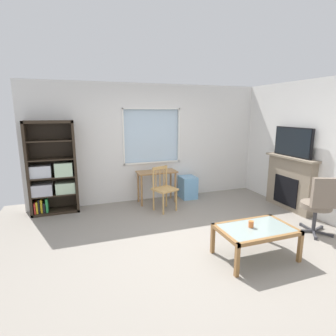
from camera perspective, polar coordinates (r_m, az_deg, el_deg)
name	(u,v)px	position (r m, az deg, el deg)	size (l,w,h in m)	color
ground	(190,242)	(4.38, 4.76, -15.41)	(6.26, 5.62, 0.02)	gray
wall_back_with_window	(149,144)	(6.11, -4.04, 5.19)	(5.26, 0.15, 2.60)	silver
wall_right	(328,151)	(5.62, 30.93, 3.10)	(0.12, 4.82, 2.60)	silver
bookshelf	(52,174)	(5.75, -23.43, -1.09)	(0.90, 0.38, 1.83)	#2D2319
desk_under_window	(157,177)	(5.92, -2.43, -1.95)	(0.87, 0.40, 0.71)	#A37547
wooden_chair	(164,188)	(5.47, -0.91, -4.34)	(0.53, 0.52, 0.90)	tan
plastic_drawer_unit	(188,187)	(6.31, 4.26, -4.10)	(0.35, 0.40, 0.51)	#72ADDB
fireplace	(290,183)	(6.08, 24.51, -2.87)	(0.26, 1.23, 1.11)	gray
tv	(293,142)	(5.93, 25.09, 5.03)	(0.06, 0.94, 0.59)	black
office_chair	(319,203)	(4.99, 29.55, -6.48)	(0.58, 0.62, 1.00)	#7A6B5B
coffee_table	(256,232)	(3.96, 18.22, -12.76)	(1.04, 0.66, 0.44)	#8C9E99
sippy_cup	(251,224)	(3.91, 17.28, -11.35)	(0.07, 0.07, 0.09)	orange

